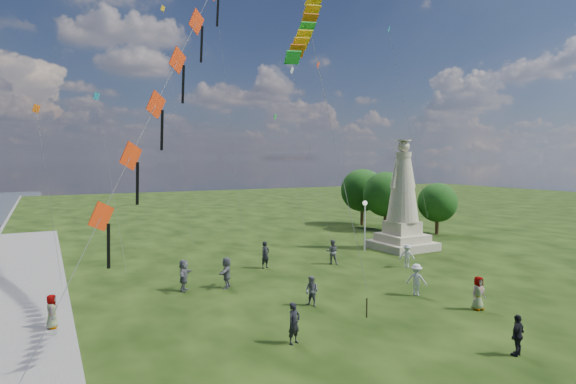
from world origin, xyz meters
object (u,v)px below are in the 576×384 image
person_4 (478,293)px  person_9 (413,239)px  statue (403,208)px  person_7 (332,252)px  person_1 (312,291)px  person_11 (226,272)px  person_3 (518,335)px  person_10 (52,314)px  lamppost (365,215)px  person_0 (294,323)px  person_8 (407,256)px  person_6 (265,255)px  person_2 (416,280)px  person_5 (184,275)px

person_4 → person_9: size_ratio=0.94×
statue → person_7: (-7.98, -2.17, -2.45)m
person_1 → person_11: size_ratio=0.86×
person_3 → person_10: size_ratio=1.07×
person_1 → person_4: bearing=33.9°
person_1 → person_10: 11.66m
person_11 → lamppost: bearing=145.1°
person_10 → person_11: 9.37m
lamppost → person_0: size_ratio=2.41×
person_10 → person_8: bearing=-74.6°
person_9 → person_6: bearing=-146.9°
statue → person_3: size_ratio=5.65×
lamppost → person_3: lamppost is taller
person_0 → person_4: 9.88m
person_0 → person_11: 8.98m
person_1 → person_4: size_ratio=0.92×
person_10 → lamppost: bearing=-60.4°
lamppost → person_10: bearing=-159.5°
person_3 → person_10: person_3 is taller
person_2 → person_9: 13.00m
statue → person_6: statue is taller
person_0 → person_1: person_0 is taller
person_4 → person_9: 15.09m
person_7 → person_10: 18.25m
person_6 → statue: bearing=-13.7°
person_3 → person_0: bearing=-49.8°
person_0 → person_2: person_2 is taller
lamppost → person_6: 9.78m
person_4 → person_11: 13.21m
person_9 → person_3: bearing=-90.0°
person_4 → person_7: person_7 is taller
person_1 → person_10: person_1 is taller
lamppost → person_11: bearing=-158.4°
lamppost → person_4: lamppost is taller
person_3 → person_5: (-8.71, 14.17, 0.11)m
person_5 → person_11: bearing=-70.8°
person_6 → person_1: bearing=-118.0°
lamppost → person_9: (3.63, -1.41, -1.99)m
person_0 → person_9: person_9 is taller
person_2 → person_8: 6.61m
person_3 → person_5: bearing=-73.3°
person_9 → person_10: person_9 is taller
person_0 → person_1: size_ratio=1.10×
person_3 → person_7: person_7 is taller
person_1 → person_4: (6.86, -4.11, 0.07)m
person_6 → person_8: person_6 is taller
lamppost → person_4: bearing=-104.9°
person_3 → person_4: size_ratio=0.95×
person_0 → person_5: person_5 is taller
lamppost → person_2: (-4.83, -11.28, -2.01)m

